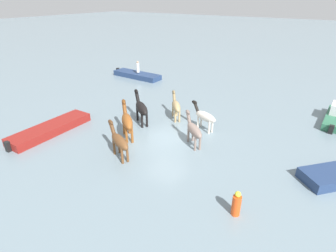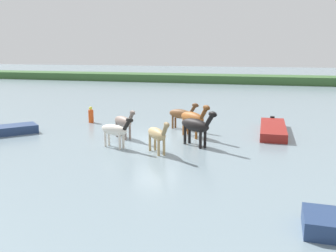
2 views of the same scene
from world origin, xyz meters
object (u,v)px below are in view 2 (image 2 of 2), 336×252
horse_mid_herd (115,130)px  horse_dark_mare (182,114)px  horse_dun_straggler (124,122)px  boat_tender_starboard (273,131)px  horse_gray_outer (157,134)px  horse_chestnut_trailing (196,126)px  horse_pinto_flank (193,118)px  buoy_channel_marker (91,115)px

horse_mid_herd → horse_dark_mare: bearing=87.4°
horse_dun_straggler → boat_tender_starboard: 9.20m
horse_gray_outer → horse_dun_straggler: size_ratio=0.96×
horse_mid_herd → horse_chestnut_trailing: 4.29m
horse_mid_herd → horse_chestnut_trailing: horse_chestnut_trailing is taller
horse_pinto_flank → horse_chestnut_trailing: 2.20m
horse_pinto_flank → horse_dark_mare: (-1.16, 1.94, -0.14)m
horse_gray_outer → horse_chestnut_trailing: bearing=99.1°
horse_pinto_flank → horse_gray_outer: bearing=-62.2°
horse_pinto_flank → boat_tender_starboard: bearing=67.5°
horse_dun_straggler → horse_pinto_flank: size_ratio=0.89×
horse_mid_herd → horse_dun_straggler: bearing=119.9°
horse_pinto_flank → buoy_channel_marker: bearing=-156.5°
horse_dun_straggler → horse_dark_mare: horse_dark_mare is taller
horse_chestnut_trailing → buoy_channel_marker: bearing=-172.5°
horse_mid_herd → horse_pinto_flank: bearing=66.0°
horse_pinto_flank → horse_mid_herd: (-3.42, -3.60, -0.19)m
horse_chestnut_trailing → boat_tender_starboard: bearing=83.9°
horse_pinto_flank → boat_tender_starboard: 5.19m
horse_gray_outer → horse_dun_straggler: 3.85m
horse_gray_outer → horse_mid_herd: bearing=-142.0°
horse_pinto_flank → horse_mid_herd: bearing=-92.4°
horse_mid_herd → horse_chestnut_trailing: bearing=39.7°
horse_gray_outer → horse_dun_straggler: (-2.85, 2.59, 0.01)m
horse_dun_straggler → buoy_channel_marker: size_ratio=1.76×
horse_dun_straggler → horse_mid_herd: 2.18m
horse_pinto_flank → buoy_channel_marker: horse_pinto_flank is taller
boat_tender_starboard → horse_dun_straggler: bearing=-67.3°
horse_gray_outer → horse_chestnut_trailing: size_ratio=0.82×
horse_dun_straggler → horse_pinto_flank: (3.81, 1.45, 0.15)m
horse_dun_straggler → boat_tender_starboard: bearing=63.3°
horse_dark_mare → buoy_channel_marker: horse_dark_mare is taller
horse_pinto_flank → horse_dark_mare: horse_pinto_flank is taller
boat_tender_starboard → horse_chestnut_trailing: bearing=-43.3°
horse_chestnut_trailing → horse_dark_mare: bearing=149.6°
horse_dark_mare → boat_tender_starboard: (5.73, 0.33, -0.82)m
horse_gray_outer → buoy_channel_marker: 9.59m
boat_tender_starboard → buoy_channel_marker: bearing=-92.4°
horse_chestnut_trailing → horse_dark_mare: 4.43m
horse_chestnut_trailing → buoy_channel_marker: size_ratio=2.07×
horse_mid_herd → buoy_channel_marker: horse_mid_herd is taller
horse_mid_herd → horse_chestnut_trailing: size_ratio=0.93×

